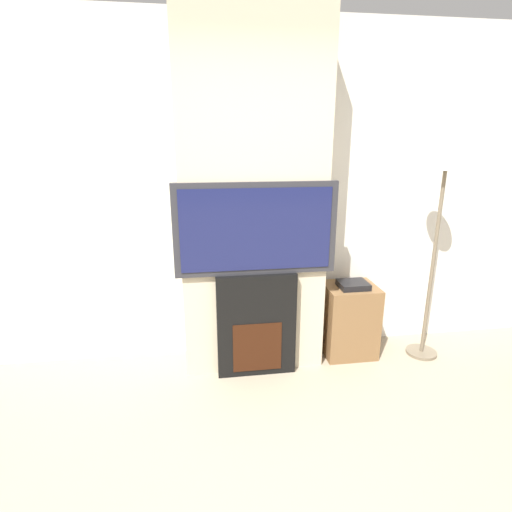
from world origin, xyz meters
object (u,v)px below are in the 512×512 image
object	(u,v)px
fireplace	(256,324)
media_stand	(349,319)
television	(256,229)
floor_lamp	(438,224)

from	to	relation	value
fireplace	media_stand	xyz separation A→B (m)	(0.83, 0.18, -0.10)
fireplace	television	distance (m)	0.76
fireplace	television	world-z (taller)	television
fireplace	floor_lamp	xyz separation A→B (m)	(1.47, 0.06, 0.74)
floor_lamp	media_stand	bearing A→B (deg)	169.21
television	fireplace	bearing A→B (deg)	90.00
fireplace	floor_lamp	distance (m)	1.65
fireplace	media_stand	bearing A→B (deg)	12.06
fireplace	television	size ratio (longest dim) A/B	0.70
floor_lamp	fireplace	bearing A→B (deg)	-177.79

